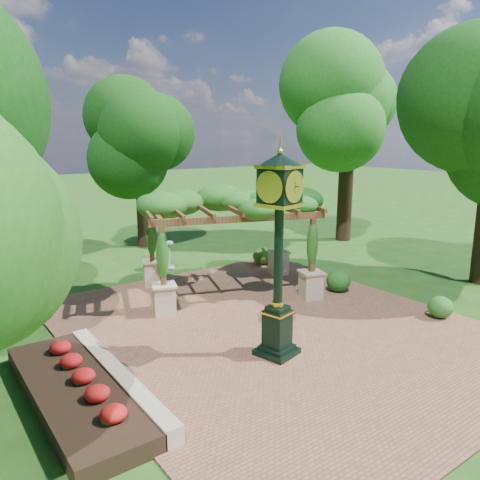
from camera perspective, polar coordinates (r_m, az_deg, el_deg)
ground at (r=12.38m, az=6.98°, el=-12.04°), size 120.00×120.00×0.00m
brick_plaza at (r=13.05m, az=3.95°, el=-10.55°), size 10.00×12.00×0.04m
border_wall at (r=10.45m, az=-14.65°, el=-16.00°), size 0.35×5.00×0.40m
flower_bed at (r=10.23m, az=-19.54°, el=-17.14°), size 1.50×5.00×0.36m
pedestal_clock at (r=10.60m, az=4.78°, el=0.32°), size 1.15×1.15×4.83m
pergola at (r=15.17m, az=-1.45°, el=3.74°), size 6.26×4.98×3.43m
sundial at (r=18.61m, az=-8.97°, el=-2.13°), size 0.77×0.77×1.10m
shrub_front at (r=14.69m, az=23.23°, el=-7.51°), size 0.75×0.75×0.63m
shrub_mid at (r=16.07m, az=11.90°, el=-4.89°), size 1.04×1.04×0.72m
shrub_back at (r=19.08m, az=2.73°, el=-1.91°), size 1.04×1.04×0.70m
tree_north at (r=22.32m, az=-12.08°, el=11.73°), size 3.56×3.56×7.23m
tree_east_far at (r=23.92m, az=13.20°, el=15.83°), size 4.57×4.57×9.72m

